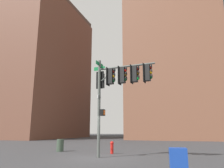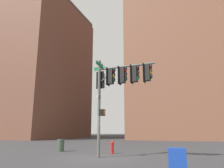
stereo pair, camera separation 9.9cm
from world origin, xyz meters
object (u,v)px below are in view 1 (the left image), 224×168
(fire_hydrant, at_px, (112,147))
(newspaper_box, at_px, (179,164))
(signal_pole_assembly, at_px, (118,82))
(litter_bin, at_px, (60,145))

(fire_hydrant, relative_size, newspaper_box, 0.83)
(signal_pole_assembly, bearing_deg, fire_hydrant, 119.59)
(signal_pole_assembly, xyz_separation_m, litter_bin, (-2.74, -5.70, -4.16))
(signal_pole_assembly, relative_size, fire_hydrant, 7.12)
(newspaper_box, bearing_deg, signal_pole_assembly, -151.22)
(litter_bin, xyz_separation_m, newspaper_box, (7.66, 9.35, 0.05))
(litter_bin, bearing_deg, newspaper_box, 50.65)
(signal_pole_assembly, relative_size, litter_bin, 6.53)
(newspaper_box, bearing_deg, litter_bin, -137.09)
(litter_bin, distance_m, newspaper_box, 12.09)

